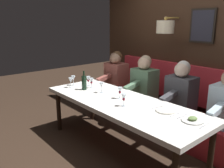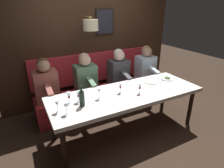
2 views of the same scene
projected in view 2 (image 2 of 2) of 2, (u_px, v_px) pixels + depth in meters
The scene contains 18 objects.
ground_plane at pixel (126, 130), 3.28m from camera, with size 12.00×12.00×0.00m, color #332319.
dining_table at pixel (127, 96), 3.01m from camera, with size 0.90×2.50×0.74m.
banquette_bench at pixel (104, 98), 3.92m from camera, with size 0.52×2.70×0.45m, color red.
back_wall_panel at pixel (91, 40), 3.93m from camera, with size 0.59×3.90×2.90m.
diner_nearest at pixel (146, 65), 4.12m from camera, with size 0.60×0.40×0.79m.
diner_near at pixel (119, 69), 3.83m from camera, with size 0.60×0.40×0.79m.
diner_middle at pixel (85, 75), 3.52m from camera, with size 0.60×0.40×0.79m.
diner_far at pixel (46, 82), 3.20m from camera, with size 0.60×0.40×0.79m.
place_setting_0 at pixel (167, 78), 3.53m from camera, with size 0.24×0.31×0.05m.
place_setting_1 at pixel (151, 82), 3.38m from camera, with size 0.24×0.32×0.01m.
wine_glass_0 at pixel (99, 91), 2.77m from camera, with size 0.07×0.07×0.16m.
wine_glass_1 at pixel (66, 106), 2.37m from camera, with size 0.07×0.07×0.16m.
wine_glass_2 at pixel (57, 104), 2.41m from camera, with size 0.07×0.07×0.16m.
wine_glass_3 at pixel (78, 94), 2.67m from camera, with size 0.07×0.07×0.16m.
wine_glass_4 at pixel (140, 86), 2.93m from camera, with size 0.07×0.07×0.16m.
wine_glass_5 at pixel (120, 86), 2.95m from camera, with size 0.07×0.07×0.16m.
wine_glass_6 at pixel (69, 95), 2.64m from camera, with size 0.07×0.07×0.16m.
wine_bottle at pixel (82, 98), 2.55m from camera, with size 0.08×0.08×0.30m.
Camera 2 is at (-2.27, 1.47, 2.04)m, focal length 29.71 mm.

